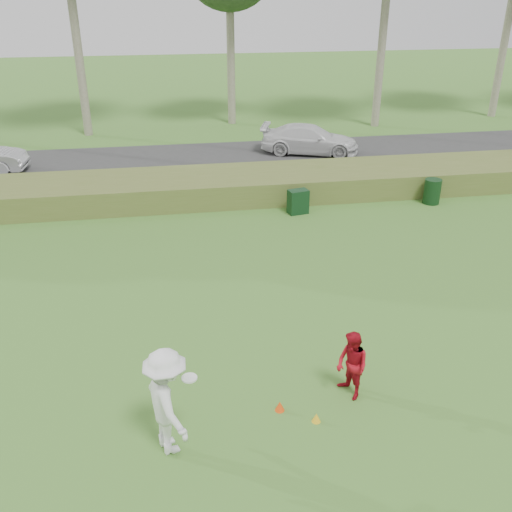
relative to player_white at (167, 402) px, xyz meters
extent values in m
plane|color=#376D24|center=(2.34, 0.83, -1.02)|extent=(120.00, 120.00, 0.00)
cube|color=#4E6026|center=(2.34, 12.83, -0.57)|extent=(80.00, 3.00, 0.90)
cube|color=#2D2D2D|center=(2.34, 17.83, -0.99)|extent=(80.00, 6.00, 0.06)
cylinder|color=gray|center=(4.34, 25.33, 4.73)|extent=(0.44, 0.44, 11.50)
imported|color=white|center=(0.00, 0.00, 0.00)|extent=(1.17, 1.50, 2.04)
cylinder|color=white|center=(0.40, 0.00, 0.45)|extent=(0.27, 0.27, 0.03)
imported|color=#A00D1A|center=(3.58, 0.84, -0.30)|extent=(0.74, 0.84, 1.44)
cone|color=#FB480D|center=(2.11, 0.63, -0.92)|extent=(0.19, 0.19, 0.21)
cone|color=yellow|center=(2.73, 0.21, -0.93)|extent=(0.17, 0.17, 0.19)
cube|color=black|center=(4.84, 10.73, -0.59)|extent=(0.76, 0.56, 0.86)
cylinder|color=black|center=(9.99, 10.91, -0.56)|extent=(0.74, 0.74, 0.92)
imported|color=silver|center=(7.16, 18.15, -0.30)|extent=(4.94, 3.23, 1.33)
camera|label=1|loc=(0.23, -7.82, 6.48)|focal=40.00mm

